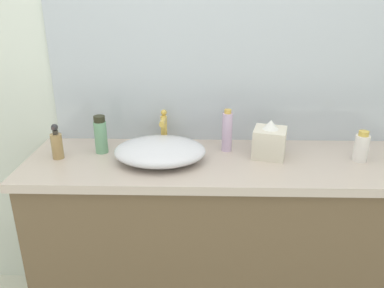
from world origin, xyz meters
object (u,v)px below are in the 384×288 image
at_px(tissue_box, 270,141).
at_px(sink_basin, 160,151).
at_px(lotion_bottle, 227,131).
at_px(spray_can, 361,147).
at_px(soap_dispenser, 57,144).
at_px(perfume_bottle, 101,135).

bearing_deg(tissue_box, sink_basin, -172.75).
height_order(sink_basin, lotion_bottle, lotion_bottle).
bearing_deg(sink_basin, spray_can, 1.32).
bearing_deg(soap_dispenser, tissue_box, 2.81).
distance_m(sink_basin, perfume_bottle, 0.29).
relative_size(lotion_bottle, perfume_bottle, 1.13).
bearing_deg(tissue_box, soap_dispenser, -177.19).
relative_size(sink_basin, soap_dispenser, 2.50).
xyz_separation_m(perfume_bottle, tissue_box, (0.74, -0.02, -0.01)).
distance_m(soap_dispenser, perfume_bottle, 0.19).
relative_size(sink_basin, tissue_box, 2.34).
bearing_deg(sink_basin, soap_dispenser, 178.07).
distance_m(soap_dispenser, spray_can, 1.30).
bearing_deg(perfume_bottle, sink_basin, -17.37).
bearing_deg(soap_dispenser, spray_can, 0.21).
xyz_separation_m(lotion_bottle, tissue_box, (0.18, -0.06, -0.02)).
xyz_separation_m(soap_dispenser, lotion_bottle, (0.74, 0.11, 0.03)).
relative_size(sink_basin, spray_can, 2.91).
xyz_separation_m(sink_basin, perfume_bottle, (-0.27, 0.08, 0.04)).
height_order(soap_dispenser, perfume_bottle, perfume_bottle).
distance_m(soap_dispenser, lotion_bottle, 0.74).
distance_m(lotion_bottle, spray_can, 0.57).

